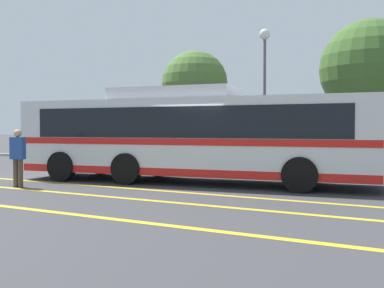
% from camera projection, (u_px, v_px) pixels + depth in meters
% --- Properties ---
extents(ground_plane, '(220.00, 220.00, 0.00)m').
position_uv_depth(ground_plane, '(200.00, 183.00, 14.49)').
color(ground_plane, '#38383A').
extents(lane_strip_0, '(31.73, 0.20, 0.01)m').
position_uv_depth(lane_strip_0, '(156.00, 190.00, 12.85)').
color(lane_strip_0, gold).
rests_on(lane_strip_0, ground_plane).
extents(lane_strip_1, '(31.73, 0.20, 0.01)m').
position_uv_depth(lane_strip_1, '(122.00, 198.00, 11.43)').
color(lane_strip_1, gold).
rests_on(lane_strip_1, ground_plane).
extents(lane_strip_2, '(31.73, 0.20, 0.01)m').
position_uv_depth(lane_strip_2, '(58.00, 212.00, 9.45)').
color(lane_strip_2, gold).
rests_on(lane_strip_2, ground_plane).
extents(curb_strip, '(39.73, 0.36, 0.15)m').
position_uv_depth(curb_strip, '(263.00, 165.00, 21.10)').
color(curb_strip, '#99999E').
rests_on(curb_strip, ground_plane).
extents(transit_bus, '(12.24, 4.09, 3.11)m').
position_uv_depth(transit_bus, '(191.00, 135.00, 14.74)').
color(transit_bus, silver).
rests_on(transit_bus, ground_plane).
extents(parked_car_0, '(4.48, 1.91, 1.42)m').
position_uv_depth(parked_car_0, '(61.00, 148.00, 24.78)').
color(parked_car_0, silver).
rests_on(parked_car_0, ground_plane).
extents(parked_car_1, '(4.43, 2.26, 1.41)m').
position_uv_depth(parked_car_1, '(165.00, 151.00, 21.69)').
color(parked_car_1, navy).
rests_on(parked_car_1, ground_plane).
extents(pedestrian_0, '(0.46, 0.33, 1.75)m').
position_uv_depth(pedestrian_0, '(18.00, 154.00, 13.55)').
color(pedestrian_0, brown).
rests_on(pedestrian_0, ground_plane).
extents(street_lamp, '(0.54, 0.54, 6.69)m').
position_uv_depth(street_lamp, '(265.00, 64.00, 22.14)').
color(street_lamp, '#59595E').
rests_on(street_lamp, ground_plane).
extents(tree_0, '(3.75, 3.75, 6.21)m').
position_uv_depth(tree_0, '(195.00, 84.00, 25.50)').
color(tree_0, '#513823').
rests_on(tree_0, ground_plane).
extents(tree_1, '(4.70, 4.70, 6.94)m').
position_uv_depth(tree_1, '(370.00, 69.00, 21.23)').
color(tree_1, '#513823').
rests_on(tree_1, ground_plane).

